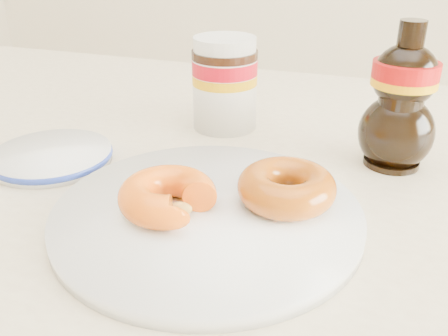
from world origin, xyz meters
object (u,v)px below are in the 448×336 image
(blue_rim_saucer, at_px, (52,156))
(donut_bitten, at_px, (168,196))
(plate, at_px, (207,214))
(donut_whole, at_px, (287,187))
(dining_table, at_px, (213,226))
(nutella_jar, at_px, (225,80))
(syrup_bottle, at_px, (402,97))
(dark_jar, at_px, (216,100))

(blue_rim_saucer, bearing_deg, donut_bitten, -22.79)
(plate, relative_size, donut_whole, 3.11)
(dining_table, distance_m, donut_bitten, 0.17)
(plate, xyz_separation_m, donut_whole, (0.07, 0.04, 0.02))
(donut_whole, relative_size, nutella_jar, 0.76)
(dining_table, xyz_separation_m, donut_whole, (0.11, -0.08, 0.12))
(dining_table, distance_m, blue_rim_saucer, 0.22)
(dining_table, relative_size, donut_bitten, 14.90)
(plate, relative_size, nutella_jar, 2.37)
(plate, height_order, syrup_bottle, syrup_bottle)
(donut_whole, xyz_separation_m, blue_rim_saucer, (-0.30, 0.03, -0.02))
(donut_whole, xyz_separation_m, nutella_jar, (-0.14, 0.21, 0.04))
(dining_table, height_order, donut_bitten, donut_bitten)
(donut_whole, xyz_separation_m, syrup_bottle, (0.10, 0.16, 0.05))
(plate, relative_size, dark_jar, 3.47)
(plate, xyz_separation_m, syrup_bottle, (0.16, 0.19, 0.08))
(blue_rim_saucer, bearing_deg, dark_jar, 47.70)
(dining_table, height_order, blue_rim_saucer, blue_rim_saucer)
(donut_whole, height_order, blue_rim_saucer, donut_whole)
(donut_bitten, distance_m, blue_rim_saucer, 0.21)
(dining_table, relative_size, plate, 4.65)
(nutella_jar, relative_size, syrup_bottle, 0.75)
(donut_bitten, xyz_separation_m, donut_whole, (0.10, 0.05, 0.00))
(dark_jar, distance_m, blue_rim_saucer, 0.23)
(nutella_jar, xyz_separation_m, syrup_bottle, (0.23, -0.05, 0.02))
(donut_whole, relative_size, syrup_bottle, 0.57)
(donut_whole, bearing_deg, dark_jar, 126.39)
(syrup_bottle, xyz_separation_m, blue_rim_saucer, (-0.39, -0.13, -0.08))
(dining_table, xyz_separation_m, donut_bitten, (0.00, -0.13, 0.11))
(blue_rim_saucer, bearing_deg, syrup_bottle, 18.11)
(dark_jar, bearing_deg, plate, -72.03)
(syrup_bottle, height_order, blue_rim_saucer, syrup_bottle)
(donut_bitten, height_order, donut_whole, donut_whole)
(dark_jar, bearing_deg, dining_table, -72.04)
(plate, distance_m, syrup_bottle, 0.27)
(dark_jar, bearing_deg, donut_whole, -53.61)
(donut_bitten, distance_m, syrup_bottle, 0.29)
(donut_whole, distance_m, blue_rim_saucer, 0.30)
(dining_table, relative_size, dark_jar, 16.14)
(nutella_jar, distance_m, syrup_bottle, 0.24)
(syrup_bottle, bearing_deg, dining_table, -158.44)
(syrup_bottle, bearing_deg, plate, -130.46)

